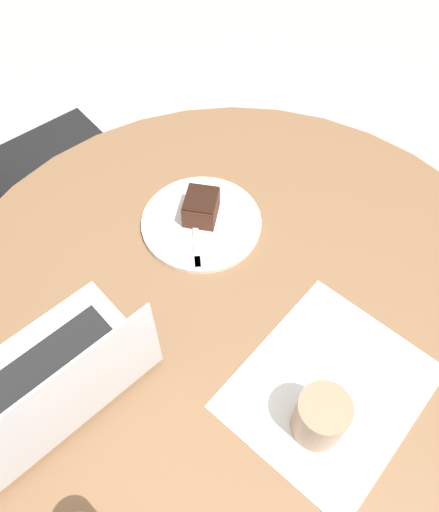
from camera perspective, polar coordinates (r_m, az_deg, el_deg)
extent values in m
plane|color=#B7AD9E|center=(1.61, 1.42, -19.08)|extent=(12.00, 12.00, 0.00)
cylinder|color=brown|center=(1.60, 1.43, -18.99)|extent=(0.44, 0.44, 0.02)
cylinder|color=brown|center=(1.27, 1.76, -14.72)|extent=(0.14, 0.14, 0.68)
cylinder|color=brown|center=(0.94, 2.31, -7.35)|extent=(1.19, 1.19, 0.03)
cube|color=black|center=(1.65, -18.39, 9.03)|extent=(0.59, 0.59, 0.02)
cube|color=black|center=(1.97, -14.59, 10.37)|extent=(0.05, 0.05, 0.42)
cube|color=black|center=(1.73, -8.06, 3.75)|extent=(0.05, 0.05, 0.42)
cube|color=black|center=(1.66, -18.86, -3.10)|extent=(0.05, 0.05, 0.42)
cube|color=white|center=(0.89, 12.41, -14.49)|extent=(0.42, 0.40, 0.00)
cylinder|color=silver|center=(1.05, -2.08, 3.85)|extent=(0.25, 0.25, 0.01)
cube|color=#472619|center=(1.03, -2.11, 5.56)|extent=(0.08, 0.07, 0.05)
cube|color=black|center=(1.01, -2.16, 6.59)|extent=(0.07, 0.06, 0.00)
cube|color=silver|center=(1.02, -2.73, 2.65)|extent=(0.17, 0.06, 0.00)
cube|color=silver|center=(0.98, -2.51, -0.75)|extent=(0.03, 0.03, 0.00)
cylinder|color=#997556|center=(0.82, 11.46, -17.62)|extent=(0.08, 0.08, 0.10)
cube|color=silver|center=(0.92, -19.25, -13.09)|extent=(0.39, 0.36, 0.02)
cube|color=black|center=(0.91, -19.43, -12.86)|extent=(0.29, 0.26, 0.00)
cube|color=silver|center=(0.78, -17.23, -16.01)|extent=(0.27, 0.20, 0.19)
cube|color=black|center=(0.78, -17.39, -15.79)|extent=(0.26, 0.19, 0.18)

